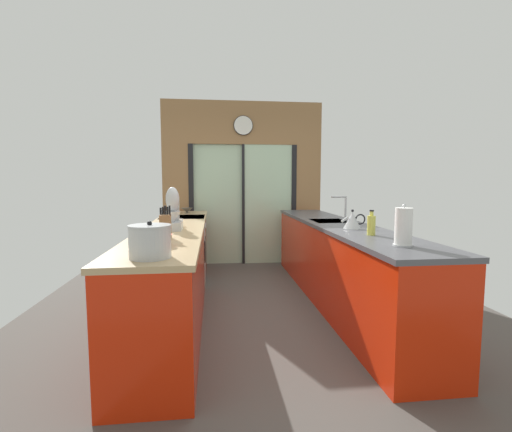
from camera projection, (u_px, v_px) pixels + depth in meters
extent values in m
cube|color=#4C4742|center=(256.00, 297.00, 4.38)|extent=(5.04, 7.60, 0.02)
cube|color=olive|center=(243.00, 123.00, 5.92)|extent=(2.64, 0.08, 0.70)
cube|color=#B2D1AD|center=(218.00, 205.00, 6.03)|extent=(0.80, 0.02, 2.00)
cube|color=#B2D1AD|center=(268.00, 205.00, 6.09)|extent=(0.80, 0.02, 2.00)
cube|color=black|center=(191.00, 205.00, 5.96)|extent=(0.08, 0.10, 2.00)
cube|color=black|center=(293.00, 204.00, 6.16)|extent=(0.08, 0.10, 2.00)
cube|color=black|center=(243.00, 205.00, 6.06)|extent=(0.04, 0.10, 2.00)
cube|color=olive|center=(176.00, 205.00, 5.93)|extent=(0.42, 0.08, 2.00)
cube|color=olive|center=(308.00, 204.00, 6.19)|extent=(0.42, 0.08, 2.00)
cylinder|color=white|center=(243.00, 125.00, 5.87)|extent=(0.30, 0.03, 0.30)
torus|color=black|center=(243.00, 125.00, 5.87)|extent=(0.32, 0.02, 0.32)
cube|color=red|center=(169.00, 285.00, 3.31)|extent=(0.58, 2.55, 0.88)
cube|color=red|center=(187.00, 244.00, 5.49)|extent=(0.58, 0.65, 0.88)
cube|color=tan|center=(175.00, 227.00, 3.88)|extent=(0.62, 3.80, 0.04)
cube|color=red|center=(337.00, 265.00, 4.14)|extent=(0.58, 3.80, 0.88)
cube|color=#4C4C51|center=(338.00, 225.00, 4.10)|extent=(0.62, 3.80, 0.04)
cube|color=#B7BABC|center=(329.00, 223.00, 4.34)|extent=(0.40, 0.48, 0.05)
cylinder|color=#B7BABC|center=(346.00, 208.00, 4.35)|extent=(0.02, 0.02, 0.30)
cylinder|color=#B7BABC|center=(339.00, 197.00, 4.32)|extent=(0.18, 0.02, 0.02)
cube|color=#B7BABC|center=(183.00, 252.00, 4.87)|extent=(0.58, 0.60, 0.88)
cube|color=black|center=(205.00, 249.00, 4.90)|extent=(0.01, 0.48, 0.28)
cube|color=black|center=(183.00, 218.00, 4.82)|extent=(0.58, 0.60, 0.03)
cylinder|color=#B7BABC|center=(205.00, 227.00, 4.69)|extent=(0.02, 0.04, 0.04)
cylinder|color=#B7BABC|center=(205.00, 225.00, 4.87)|extent=(0.02, 0.04, 0.04)
cylinder|color=#B7BABC|center=(206.00, 224.00, 5.05)|extent=(0.02, 0.04, 0.04)
cylinder|color=#BC4C38|center=(160.00, 245.00, 2.66)|extent=(0.08, 0.08, 0.01)
cone|color=#BC4C38|center=(160.00, 240.00, 2.65)|extent=(0.18, 0.18, 0.08)
cylinder|color=gray|center=(176.00, 226.00, 3.82)|extent=(0.07, 0.07, 0.01)
cone|color=gray|center=(176.00, 222.00, 3.82)|extent=(0.15, 0.15, 0.07)
cylinder|color=#514C47|center=(187.00, 213.00, 5.35)|extent=(0.08, 0.08, 0.01)
cone|color=#514C47|center=(187.00, 210.00, 5.35)|extent=(0.17, 0.17, 0.07)
cube|color=brown|center=(166.00, 227.00, 2.96)|extent=(0.08, 0.14, 0.20)
cylinder|color=black|center=(161.00, 212.00, 2.95)|extent=(0.02, 0.02, 0.07)
cylinder|color=black|center=(163.00, 211.00, 2.95)|extent=(0.02, 0.02, 0.07)
cylinder|color=black|center=(165.00, 211.00, 2.95)|extent=(0.02, 0.02, 0.08)
cylinder|color=black|center=(167.00, 211.00, 2.95)|extent=(0.02, 0.02, 0.08)
cylinder|color=black|center=(170.00, 211.00, 2.95)|extent=(0.02, 0.02, 0.08)
cube|color=#B7BABC|center=(173.00, 226.00, 3.52)|extent=(0.17, 0.26, 0.08)
cube|color=#B7BABC|center=(174.00, 211.00, 3.61)|extent=(0.10, 0.08, 0.20)
ellipsoid|color=#B7BABC|center=(173.00, 199.00, 3.49)|extent=(0.13, 0.12, 0.24)
cone|color=#B7BABC|center=(173.00, 218.00, 3.49)|extent=(0.15, 0.15, 0.13)
cylinder|color=#B7BABC|center=(150.00, 242.00, 2.24)|extent=(0.26, 0.26, 0.19)
cylinder|color=#B7BABC|center=(150.00, 226.00, 2.23)|extent=(0.26, 0.26, 0.01)
sphere|color=black|center=(150.00, 223.00, 2.23)|extent=(0.03, 0.03, 0.03)
cone|color=#B7BABC|center=(352.00, 220.00, 3.62)|extent=(0.18, 0.18, 0.17)
sphere|color=black|center=(353.00, 211.00, 3.61)|extent=(0.03, 0.03, 0.03)
cylinder|color=#B7BABC|center=(345.00, 219.00, 3.61)|extent=(0.08, 0.02, 0.07)
torus|color=black|center=(360.00, 219.00, 3.63)|extent=(0.11, 0.01, 0.11)
cylinder|color=#D1CC4C|center=(371.00, 225.00, 3.18)|extent=(0.07, 0.07, 0.17)
cylinder|color=#D1CC4C|center=(372.00, 213.00, 3.17)|extent=(0.03, 0.03, 0.04)
cylinder|color=black|center=(372.00, 211.00, 3.17)|extent=(0.04, 0.04, 0.01)
cylinder|color=#B7BABC|center=(403.00, 245.00, 2.66)|extent=(0.14, 0.14, 0.01)
cylinder|color=white|center=(403.00, 226.00, 2.64)|extent=(0.12, 0.12, 0.27)
sphere|color=#B7BABC|center=(404.00, 206.00, 2.63)|extent=(0.03, 0.03, 0.03)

